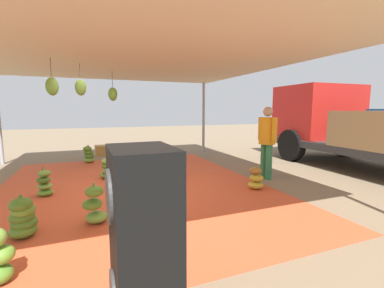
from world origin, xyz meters
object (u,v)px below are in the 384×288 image
at_px(banana_bunch_3, 172,168).
at_px(banana_bunch_11, 23,218).
at_px(crate_1, 100,150).
at_px(banana_bunch_4, 44,184).
at_px(banana_bunch_1, 125,164).
at_px(crate_0, 153,150).
at_px(banana_bunch_9, 256,179).
at_px(banana_bunch_8, 168,158).
at_px(banana_bunch_12, 118,177).
at_px(speaker_stack, 144,248).
at_px(banana_bunch_0, 95,206).
at_px(banana_bunch_2, 136,195).
at_px(banana_bunch_7, 143,156).
at_px(cargo_truck_main, 376,127).
at_px(banana_bunch_5, 108,169).
at_px(worker_0, 267,137).
at_px(banana_bunch_10, 89,155).

height_order(banana_bunch_3, banana_bunch_11, banana_bunch_11).
bearing_deg(crate_1, banana_bunch_4, -14.87).
xyz_separation_m(banana_bunch_1, crate_0, (-2.33, 1.30, -0.03)).
height_order(banana_bunch_1, banana_bunch_9, banana_bunch_9).
distance_m(banana_bunch_8, banana_bunch_12, 2.45).
bearing_deg(speaker_stack, banana_bunch_12, 177.09).
bearing_deg(banana_bunch_12, banana_bunch_9, 68.50).
bearing_deg(banana_bunch_4, banana_bunch_0, 27.86).
bearing_deg(speaker_stack, banana_bunch_1, 174.32).
bearing_deg(banana_bunch_11, banana_bunch_2, 104.44).
xyz_separation_m(banana_bunch_2, banana_bunch_7, (-3.69, 0.82, -0.03)).
bearing_deg(cargo_truck_main, banana_bunch_5, -104.69).
bearing_deg(worker_0, banana_bunch_1, -122.02).
distance_m(banana_bunch_11, speaker_stack, 2.40).
height_order(banana_bunch_4, crate_1, banana_bunch_4).
xyz_separation_m(banana_bunch_5, worker_0, (1.38, 3.49, 0.76)).
bearing_deg(crate_1, banana_bunch_5, 0.67).
distance_m(banana_bunch_4, worker_0, 4.77).
bearing_deg(banana_bunch_11, crate_0, 151.62).
bearing_deg(banana_bunch_9, banana_bunch_7, -153.97).
height_order(banana_bunch_3, banana_bunch_4, banana_bunch_4).
bearing_deg(crate_1, banana_bunch_9, 27.34).
height_order(banana_bunch_3, crate_0, banana_bunch_3).
height_order(banana_bunch_4, speaker_stack, speaker_stack).
height_order(banana_bunch_7, banana_bunch_9, banana_bunch_7).
distance_m(banana_bunch_10, speaker_stack, 6.87).
distance_m(banana_bunch_4, banana_bunch_9, 4.12).
xyz_separation_m(banana_bunch_4, banana_bunch_8, (-1.82, 2.94, -0.01)).
xyz_separation_m(banana_bunch_7, banana_bunch_9, (3.42, 1.67, -0.02)).
height_order(banana_bunch_9, banana_bunch_10, banana_bunch_10).
xyz_separation_m(banana_bunch_2, banana_bunch_12, (-1.31, -0.16, -0.01)).
bearing_deg(speaker_stack, banana_bunch_8, 162.13).
distance_m(banana_bunch_7, speaker_stack, 6.27).
bearing_deg(banana_bunch_10, banana_bunch_2, 9.19).
bearing_deg(banana_bunch_3, crate_1, -157.62).
distance_m(banana_bunch_2, banana_bunch_9, 2.50).
bearing_deg(worker_0, banana_bunch_7, -139.63).
relative_size(banana_bunch_10, worker_0, 0.32).
bearing_deg(banana_bunch_12, banana_bunch_0, -16.74).
bearing_deg(banana_bunch_4, speaker_stack, 16.74).
height_order(cargo_truck_main, crate_1, cargo_truck_main).
height_order(banana_bunch_3, speaker_stack, speaker_stack).
bearing_deg(banana_bunch_7, banana_bunch_11, -29.56).
xyz_separation_m(banana_bunch_4, banana_bunch_5, (-0.93, 1.20, -0.01)).
height_order(banana_bunch_2, crate_1, banana_bunch_2).
distance_m(banana_bunch_3, banana_bunch_7, 1.78).
height_order(banana_bunch_11, speaker_stack, speaker_stack).
xyz_separation_m(banana_bunch_0, speaker_stack, (2.17, 0.29, 0.43)).
bearing_deg(banana_bunch_5, worker_0, 68.43).
relative_size(banana_bunch_1, banana_bunch_2, 0.82).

